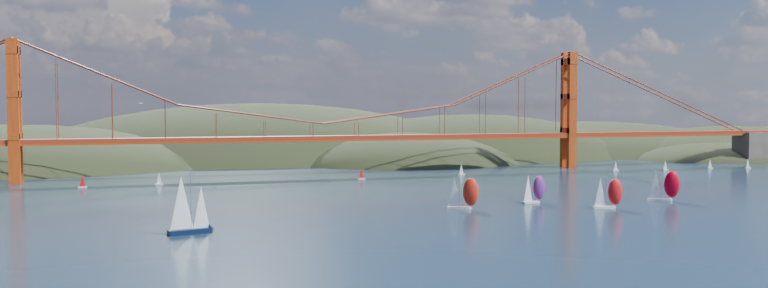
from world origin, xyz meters
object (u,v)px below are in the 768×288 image
sloop_navy (187,205)px  racer_rwb (533,189)px  racer_2 (663,185)px  racer_0 (462,192)px  racer_1 (607,192)px

sloop_navy → racer_rwb: 106.01m
sloop_navy → racer_2: bearing=-7.9°
racer_rwb → racer_2: bearing=-21.9°
sloop_navy → racer_0: (77.05, 18.74, -1.79)m
sloop_navy → racer_1: sloop_navy is taller
sloop_navy → racer_2: size_ratio=1.40×
racer_2 → racer_rwb: racer_2 is taller
racer_1 → racer_2: 28.26m
racer_0 → sloop_navy: bearing=-140.7°
racer_0 → racer_rwb: 26.69m
sloop_navy → racer_2: (144.27, 17.15, -1.58)m
racer_0 → racer_1: size_ratio=1.05×
racer_1 → racer_2: racer_2 is taller
racer_rwb → sloop_navy: bearing=-178.3°
racer_2 → racer_0: bearing=-153.0°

